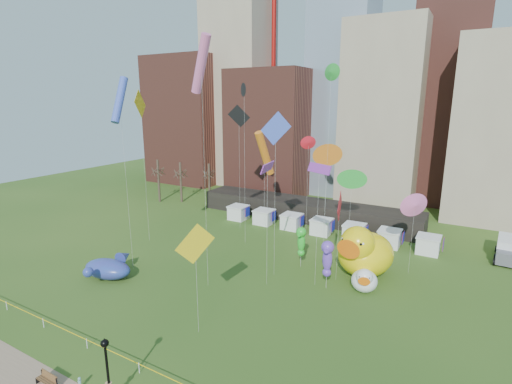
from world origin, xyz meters
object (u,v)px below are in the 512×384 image
Objects in this scene: whale_inflatable at (109,268)px; box_truck at (507,249)px; park_bench at (48,379)px; toddler at (80,383)px; lamppost at (107,365)px; small_duck at (364,280)px; seahorse_purple at (327,256)px; big_duck at (364,252)px; seahorse_green at (301,239)px.

box_truck reaches higher than whale_inflatable.
park_bench reaches higher than toddler.
lamppost is 48.62m from box_truck.
small_duck is at bearing 76.80° from toddler.
seahorse_purple is 6.46× the size of toddler.
big_duck is 5.85m from seahorse_purple.
seahorse_green is 6.04m from seahorse_purple.
big_duck reaches higher than seahorse_green.
seahorse_purple is at bearing 63.96° from park_bench.
whale_inflatable is (-25.33, -15.02, -1.79)m from big_duck.
whale_inflatable is at bearing -140.34° from box_truck.
toddler is at bearing -108.02° from seahorse_green.
park_bench is at bearing -134.76° from small_duck.
seahorse_green is 26.97m from box_truck.
park_bench is 0.28× the size of box_truck.
toddler is at bearing -102.36° from big_duck.
seahorse_purple reaches higher than seahorse_green.
seahorse_green is at bearing -157.71° from big_duck.
small_duck is at bearing -123.82° from box_truck.
box_truck is at bearing 36.03° from seahorse_purple.
toddler is at bearing -132.05° from small_duck.
park_bench is (10.39, -14.06, -0.66)m from whale_inflatable.
box_truck is at bearing 28.12° from seahorse_green.
seahorse_green is 27.49m from toddler.
lamppost is at bearing -49.82° from whale_inflatable.
small_duck is at bearing 66.31° from lamppost.
seahorse_purple is 1.07× the size of lamppost.
whale_inflatable is (-18.03, -13.71, -2.39)m from seahorse_green.
big_duck reaches higher than whale_inflatable.
big_duck reaches higher than small_duck.
lamppost is (15.80, -13.06, 1.97)m from whale_inflatable.
seahorse_green is at bearing 26.99° from whale_inflatable.
seahorse_green reaches higher than whale_inflatable.
big_duck is at bearing 3.72° from seahorse_green.
park_bench is 52.34m from box_truck.
big_duck is at bearing 63.99° from park_bench.
seahorse_green is 0.93× the size of seahorse_purple.
seahorse_purple is 2.96× the size of park_bench.
small_duck is at bearing -61.43° from big_duck.
seahorse_green reaches higher than small_duck.
small_duck is 9.05m from seahorse_green.
park_bench is at bearing -105.15° from big_duck.
seahorse_green is 0.78× the size of box_truck.
seahorse_purple is at bearing -128.57° from box_truck.
lamppost is at bearing 16.52° from toddler.
lamppost is (-10.66, -24.29, 1.79)m from small_duck.
whale_inflatable is 8.80× the size of toddler.
toddler is (-5.44, -26.76, -3.12)m from seahorse_green.
small_duck is 0.54× the size of whale_inflatable.
seahorse_purple reaches higher than whale_inflatable.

